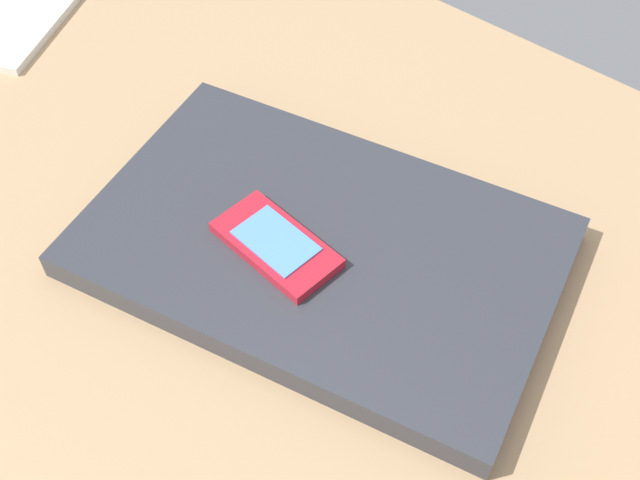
# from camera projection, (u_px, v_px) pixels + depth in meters

# --- Properties ---
(desk_surface) EXTENTS (1.20, 0.80, 0.03)m
(desk_surface) POSITION_uv_depth(u_px,v_px,m) (205.00, 261.00, 0.64)
(desk_surface) COLOR tan
(desk_surface) RESTS_ON ground
(laptop_closed) EXTENTS (0.40, 0.30, 0.02)m
(laptop_closed) POSITION_uv_depth(u_px,v_px,m) (320.00, 247.00, 0.62)
(laptop_closed) COLOR #33353D
(laptop_closed) RESTS_ON desk_surface
(cell_phone_on_laptop) EXTENTS (0.10, 0.06, 0.01)m
(cell_phone_on_laptop) POSITION_uv_depth(u_px,v_px,m) (276.00, 244.00, 0.60)
(cell_phone_on_laptop) COLOR red
(cell_phone_on_laptop) RESTS_ON laptop_closed
(notepad) EXTENTS (0.19, 0.24, 0.01)m
(notepad) POSITION_uv_depth(u_px,v_px,m) (17.00, 2.00, 0.83)
(notepad) COLOR white
(notepad) RESTS_ON desk_surface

